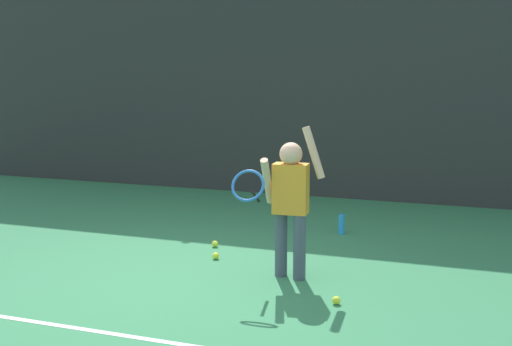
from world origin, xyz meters
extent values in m
plane|color=#2D7247|center=(0.00, 0.00, 0.00)|extent=(20.00, 20.00, 0.00)
cube|color=white|center=(0.00, -1.29, 0.00)|extent=(9.00, 0.05, 0.00)
cube|color=#282D2B|center=(0.00, 4.12, 1.78)|extent=(12.00, 0.08, 3.57)
cylinder|color=slate|center=(-1.95, 4.18, 1.86)|extent=(0.09, 0.09, 3.72)
cylinder|color=slate|center=(1.95, 4.18, 1.86)|extent=(0.09, 0.09, 3.72)
cylinder|color=#3F4C59|center=(0.86, 0.39, 0.29)|extent=(0.11, 0.11, 0.58)
cylinder|color=#3F4C59|center=(1.04, 0.34, 0.29)|extent=(0.11, 0.11, 0.58)
cube|color=orange|center=(0.95, 0.37, 0.80)|extent=(0.31, 0.19, 0.44)
sphere|color=tan|center=(0.95, 0.37, 1.10)|extent=(0.20, 0.20, 0.20)
cylinder|color=tan|center=(1.14, 0.40, 1.12)|extent=(0.21, 0.08, 0.46)
cylinder|color=tan|center=(0.76, 0.29, 0.87)|extent=(0.09, 0.29, 0.43)
cylinder|color=black|center=(0.69, 0.17, 0.75)|extent=(0.05, 0.24, 0.15)
torus|color=#2666B2|center=(0.71, -0.05, 0.88)|extent=(0.30, 0.18, 0.26)
cylinder|color=#268CD8|center=(1.02, 2.07, 0.11)|extent=(0.07, 0.07, 0.22)
sphere|color=#CCE033|center=(-0.08, 1.07, 0.03)|extent=(0.07, 0.07, 0.07)
sphere|color=#CCE033|center=(0.10, 0.66, 0.03)|extent=(0.07, 0.07, 0.07)
sphere|color=#CCE033|center=(1.50, -0.17, 0.03)|extent=(0.07, 0.07, 0.07)
camera|label=1|loc=(2.66, -5.18, 1.86)|focal=47.61mm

